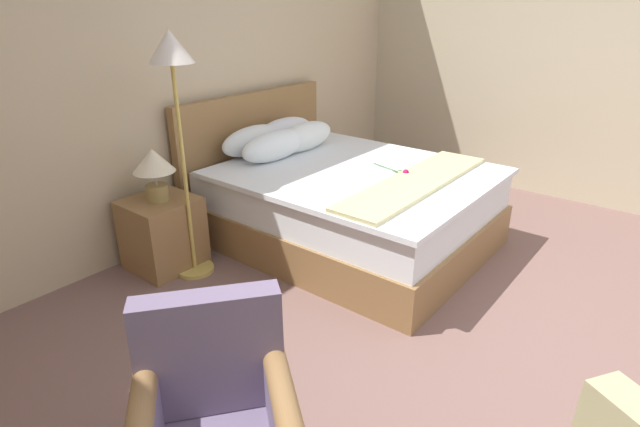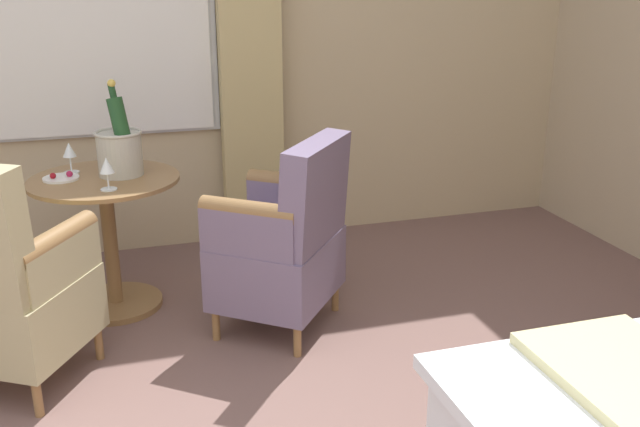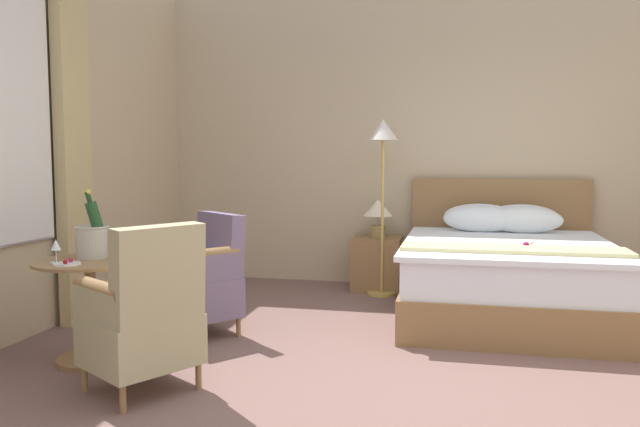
{
  "view_description": "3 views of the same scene",
  "coord_description": "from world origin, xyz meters",
  "px_view_note": "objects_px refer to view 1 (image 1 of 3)",
  "views": [
    {
      "loc": [
        -2.44,
        -0.22,
        1.88
      ],
      "look_at": [
        -0.76,
        1.12,
        0.96
      ],
      "focal_mm": 28.0,
      "sensor_mm": 36.0,
      "label": 1
    },
    {
      "loc": [
        1.36,
        0.17,
        1.62
      ],
      "look_at": [
        -0.94,
        0.87,
        0.79
      ],
      "focal_mm": 40.0,
      "sensor_mm": 36.0,
      "label": 2
    },
    {
      "loc": [
        0.28,
        -3.46,
        1.34
      ],
      "look_at": [
        -0.7,
        0.9,
        0.94
      ],
      "focal_mm": 35.0,
      "sensor_mm": 36.0,
      "label": 3
    }
  ],
  "objects_px": {
    "nightstand": "(163,233)",
    "floor_lamp_brass": "(174,83)",
    "bedside_lamp": "(154,166)",
    "bed": "(341,199)"
  },
  "relations": [
    {
      "from": "nightstand",
      "to": "floor_lamp_brass",
      "type": "xyz_separation_m",
      "value": [
        0.08,
        -0.24,
        1.12
      ]
    },
    {
      "from": "bedside_lamp",
      "to": "floor_lamp_brass",
      "type": "distance_m",
      "value": 0.64
    },
    {
      "from": "floor_lamp_brass",
      "to": "bedside_lamp",
      "type": "bearing_deg",
      "value": 107.38
    },
    {
      "from": "bed",
      "to": "nightstand",
      "type": "xyz_separation_m",
      "value": [
        -1.2,
        0.77,
        -0.1
      ]
    },
    {
      "from": "bed",
      "to": "floor_lamp_brass",
      "type": "bearing_deg",
      "value": 154.78
    },
    {
      "from": "bedside_lamp",
      "to": "nightstand",
      "type": "bearing_deg",
      "value": 0.0
    },
    {
      "from": "floor_lamp_brass",
      "to": "bed",
      "type": "bearing_deg",
      "value": -25.22
    },
    {
      "from": "nightstand",
      "to": "bedside_lamp",
      "type": "height_order",
      "value": "bedside_lamp"
    },
    {
      "from": "nightstand",
      "to": "bedside_lamp",
      "type": "distance_m",
      "value": 0.53
    },
    {
      "from": "floor_lamp_brass",
      "to": "nightstand",
      "type": "bearing_deg",
      "value": 107.37
    }
  ]
}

